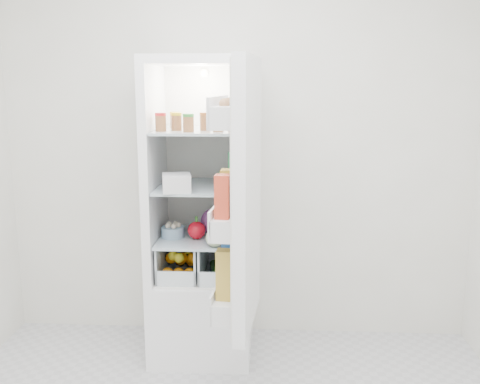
# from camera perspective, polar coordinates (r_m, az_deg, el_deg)

# --- Properties ---
(room_walls) EXTENTS (3.02, 3.02, 2.61)m
(room_walls) POSITION_cam_1_polar(r_m,az_deg,el_deg) (1.91, -3.10, 9.80)
(room_walls) COLOR silver
(room_walls) RESTS_ON ground
(refrigerator) EXTENTS (0.60, 0.60, 1.80)m
(refrigerator) POSITION_cam_1_polar(r_m,az_deg,el_deg) (3.32, -3.98, -5.76)
(refrigerator) COLOR white
(refrigerator) RESTS_ON ground
(shelf_low) EXTENTS (0.49, 0.53, 0.01)m
(shelf_low) POSITION_cam_1_polar(r_m,az_deg,el_deg) (3.24, -4.14, -4.82)
(shelf_low) COLOR #A6B8C3
(shelf_low) RESTS_ON refrigerator
(shelf_mid) EXTENTS (0.49, 0.53, 0.02)m
(shelf_mid) POSITION_cam_1_polar(r_m,az_deg,el_deg) (3.17, -4.22, 0.57)
(shelf_mid) COLOR #A6B8C3
(shelf_mid) RESTS_ON refrigerator
(shelf_top) EXTENTS (0.49, 0.53, 0.02)m
(shelf_top) POSITION_cam_1_polar(r_m,az_deg,el_deg) (3.12, -4.31, 6.54)
(shelf_top) COLOR #A6B8C3
(shelf_top) RESTS_ON refrigerator
(crisper_left) EXTENTS (0.23, 0.46, 0.22)m
(crisper_left) POSITION_cam_1_polar(r_m,az_deg,el_deg) (3.30, -6.24, -6.94)
(crisper_left) COLOR silver
(crisper_left) RESTS_ON refrigerator
(crisper_right) EXTENTS (0.23, 0.46, 0.22)m
(crisper_right) POSITION_cam_1_polar(r_m,az_deg,el_deg) (3.26, -1.96, -7.05)
(crisper_right) COLOR silver
(crisper_right) RESTS_ON refrigerator
(condiment_jars) EXTENTS (0.46, 0.32, 0.08)m
(condiment_jars) POSITION_cam_1_polar(r_m,az_deg,el_deg) (3.04, -4.96, 7.34)
(condiment_jars) COLOR #B21919
(condiment_jars) RESTS_ON shelf_top
(squeeze_bottle) EXTENTS (0.05, 0.05, 0.16)m
(squeeze_bottle) POSITION_cam_1_polar(r_m,az_deg,el_deg) (3.18, -0.27, 8.24)
(squeeze_bottle) COLOR white
(squeeze_bottle) RESTS_ON shelf_top
(tub_white) EXTENTS (0.18, 0.18, 0.10)m
(tub_white) POSITION_cam_1_polar(r_m,az_deg,el_deg) (2.99, -6.78, 0.98)
(tub_white) COLOR silver
(tub_white) RESTS_ON shelf_mid
(tin_red) EXTENTS (0.11, 0.11, 0.06)m
(tin_red) POSITION_cam_1_polar(r_m,az_deg,el_deg) (3.02, -1.00, 0.76)
(tin_red) COLOR #B51B2D
(tin_red) RESTS_ON shelf_mid
(tub_green) EXTENTS (0.11, 0.14, 0.07)m
(tub_green) POSITION_cam_1_polar(r_m,az_deg,el_deg) (3.21, -1.35, 1.57)
(tub_green) COLOR #408D4A
(tub_green) RESTS_ON shelf_mid
(red_cabbage) EXTENTS (0.17, 0.17, 0.17)m
(red_cabbage) POSITION_cam_1_polar(r_m,az_deg,el_deg) (3.23, -2.73, -3.18)
(red_cabbage) COLOR #491B4F
(red_cabbage) RESTS_ON shelf_low
(bell_pepper) EXTENTS (0.11, 0.11, 0.11)m
(bell_pepper) POSITION_cam_1_polar(r_m,az_deg,el_deg) (3.16, -4.65, -4.09)
(bell_pepper) COLOR #B90B19
(bell_pepper) RESTS_ON shelf_low
(mushroom_bowl) EXTENTS (0.18, 0.18, 0.06)m
(mushroom_bowl) POSITION_cam_1_polar(r_m,az_deg,el_deg) (3.22, -7.16, -4.26)
(mushroom_bowl) COLOR #7EA1BC
(mushroom_bowl) RESTS_ON shelf_low
(salad_bag) EXTENTS (0.10, 0.10, 0.10)m
(salad_bag) POSITION_cam_1_polar(r_m,az_deg,el_deg) (3.01, -2.70, -4.90)
(salad_bag) COLOR #ACBB8C
(salad_bag) RESTS_ON shelf_low
(citrus_pile) EXTENTS (0.20, 0.31, 0.16)m
(citrus_pile) POSITION_cam_1_polar(r_m,az_deg,el_deg) (3.29, -6.27, -7.48)
(citrus_pile) COLOR orange
(citrus_pile) RESTS_ON refrigerator
(veg_pile) EXTENTS (0.16, 0.30, 0.10)m
(veg_pile) POSITION_cam_1_polar(r_m,az_deg,el_deg) (3.28, -1.87, -7.85)
(veg_pile) COLOR #234F1A
(veg_pile) RESTS_ON refrigerator
(fridge_door) EXTENTS (0.22, 0.60, 1.30)m
(fridge_door) POSITION_cam_1_polar(r_m,az_deg,el_deg) (2.57, 0.18, -0.96)
(fridge_door) COLOR white
(fridge_door) RESTS_ON refrigerator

